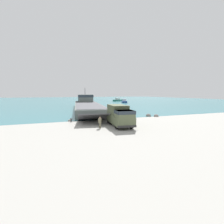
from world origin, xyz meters
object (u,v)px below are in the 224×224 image
Objects in this scene: landing_craft at (87,104)px; moored_boat_a at (124,101)px; military_truck at (120,115)px; moored_boat_b at (118,100)px; soldier_on_ramp at (100,122)px; mooring_bollard at (71,120)px.

landing_craft is 37.26m from moored_boat_a.
military_truck is 62.42m from moored_boat_a.
moored_boat_b is at bearing 66.06° from landing_craft.
soldier_on_ramp is 0.29× the size of moored_boat_a.
mooring_bollard is (-8.14, -23.00, -1.17)m from landing_craft.
landing_craft is 24.43m from mooring_bollard.
landing_craft is 5.84× the size of moored_boat_b.
moored_boat_a is at bearing 56.18° from landing_craft.
soldier_on_ramp is at bearing -58.59° from moored_boat_b.
military_truck is at bearing 83.33° from moored_boat_a.
moored_boat_b is 77.26m from mooring_bollard.
military_truck is 79.90m from moored_boat_b.
military_truck reaches higher than soldier_on_ramp.
landing_craft is at bearing -176.10° from military_truck.
military_truck is at bearing -56.61° from moored_boat_b.
moored_boat_a is 0.76× the size of moored_boat_b.
moored_boat_a is 17.85m from moored_boat_b.
moored_boat_a is (30.67, 56.76, -0.29)m from soldier_on_ramp.
soldier_on_ramp is 2.25× the size of mooring_bollard.
landing_craft is 7.68× the size of moored_boat_a.
military_truck is at bearing 155.52° from soldier_on_ramp.
military_truck reaches higher than moored_boat_a.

